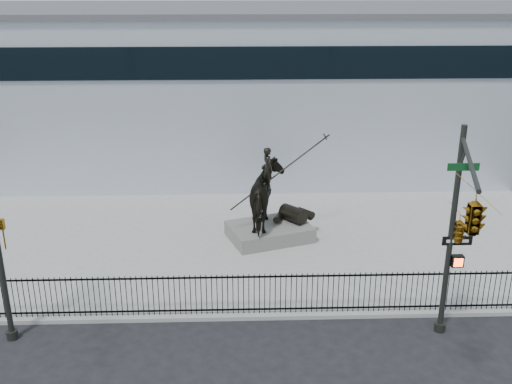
{
  "coord_description": "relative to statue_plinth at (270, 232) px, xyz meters",
  "views": [
    {
      "loc": [
        0.36,
        -16.62,
        11.2
      ],
      "look_at": [
        1.1,
        6.0,
        2.84
      ],
      "focal_mm": 42.0,
      "sensor_mm": 36.0,
      "label": 1
    }
  ],
  "objects": [
    {
      "name": "statue_plinth",
      "position": [
        0.0,
        0.0,
        0.0
      ],
      "size": [
        4.0,
        3.34,
        0.64
      ],
      "primitive_type": "cube",
      "rotation": [
        0.0,
        0.0,
        0.33
      ],
      "color": "#5E5B56",
      "rests_on": "plaza"
    },
    {
      "name": "traffic_signal_right",
      "position": [
        4.73,
        -9.36,
        4.38
      ],
      "size": [
        2.17,
        6.86,
        7.0
      ],
      "color": "black",
      "rests_on": "ground"
    },
    {
      "name": "plaza",
      "position": [
        -1.74,
        -0.36,
        -0.4
      ],
      "size": [
        30.0,
        12.0,
        0.15
      ],
      "primitive_type": "cube",
      "color": "gray",
      "rests_on": "ground"
    },
    {
      "name": "equestrian_statue",
      "position": [
        0.06,
        0.02,
        1.66
      ],
      "size": [
        4.16,
        3.31,
        3.71
      ],
      "rotation": [
        0.0,
        0.0,
        0.33
      ],
      "color": "black",
      "rests_on": "statue_plinth"
    },
    {
      "name": "picket_fence",
      "position": [
        -1.74,
        -6.11,
        0.43
      ],
      "size": [
        22.1,
        0.1,
        1.5
      ],
      "color": "black",
      "rests_on": "plaza"
    },
    {
      "name": "building",
      "position": [
        -1.74,
        12.64,
        4.03
      ],
      "size": [
        44.0,
        14.0,
        9.0
      ],
      "primitive_type": "cube",
      "color": "silver",
      "rests_on": "ground"
    },
    {
      "name": "ground",
      "position": [
        -1.74,
        -7.36,
        -0.47
      ],
      "size": [
        120.0,
        120.0,
        0.0
      ],
      "primitive_type": "plane",
      "color": "black",
      "rests_on": "ground"
    }
  ]
}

